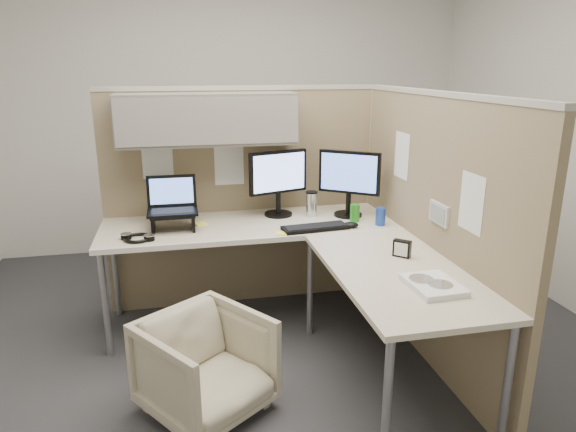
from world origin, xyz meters
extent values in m
plane|color=#2A2A2E|center=(0.00, 0.00, 0.00)|extent=(4.50, 4.50, 0.00)
cube|color=#8F7C5D|center=(-0.10, 0.90, 0.80)|extent=(2.00, 0.05, 1.60)
cube|color=#A8A399|center=(-0.10, 0.90, 1.61)|extent=(2.00, 0.06, 0.03)
cube|color=slate|center=(-0.35, 0.75, 1.42)|extent=(1.20, 0.34, 0.34)
cube|color=gray|center=(-0.35, 0.57, 1.42)|extent=(1.18, 0.01, 0.30)
plane|color=white|center=(-0.70, 0.87, 1.15)|extent=(0.26, 0.00, 0.26)
plane|color=white|center=(-0.20, 0.87, 1.08)|extent=(0.26, 0.00, 0.26)
cube|color=#8F7C5D|center=(0.90, -0.10, 0.80)|extent=(0.05, 2.00, 1.60)
cube|color=#A8A399|center=(0.90, -0.10, 1.61)|extent=(0.06, 2.00, 0.03)
cube|color=#A8A399|center=(0.90, 0.90, 0.80)|extent=(0.06, 0.06, 1.60)
cube|color=silver|center=(0.87, -0.25, 0.96)|extent=(0.02, 0.20, 0.12)
cube|color=gray|center=(0.86, -0.25, 0.96)|extent=(0.00, 0.16, 0.09)
plane|color=white|center=(0.87, 0.30, 1.20)|extent=(0.00, 0.26, 0.26)
plane|color=white|center=(0.87, -0.55, 1.10)|extent=(0.00, 0.26, 0.26)
cube|color=beige|center=(-0.10, 0.54, 0.71)|extent=(2.00, 0.68, 0.03)
cube|color=beige|center=(0.54, -0.45, 0.71)|extent=(0.68, 1.30, 0.03)
cube|color=white|center=(-0.10, 0.20, 0.71)|extent=(2.00, 0.02, 0.03)
cylinder|color=gray|center=(-1.05, 0.25, 0.35)|extent=(0.04, 0.04, 0.70)
cylinder|color=gray|center=(-1.05, 0.83, 0.35)|extent=(0.04, 0.04, 0.70)
cylinder|color=gray|center=(0.25, -1.05, 0.35)|extent=(0.04, 0.04, 0.70)
cylinder|color=gray|center=(0.83, -1.05, 0.35)|extent=(0.04, 0.04, 0.70)
cylinder|color=gray|center=(0.25, 0.25, 0.35)|extent=(0.04, 0.04, 0.70)
imported|color=beige|center=(-0.48, -0.42, 0.29)|extent=(0.77, 0.76, 0.58)
cylinder|color=black|center=(0.12, 0.69, 0.74)|extent=(0.20, 0.20, 0.02)
cylinder|color=black|center=(0.12, 0.69, 0.82)|extent=(0.04, 0.04, 0.15)
cube|color=black|center=(0.12, 0.69, 1.05)|extent=(0.43, 0.16, 0.30)
cube|color=#91A7FB|center=(0.13, 0.67, 1.05)|extent=(0.38, 0.12, 0.26)
cylinder|color=black|center=(0.61, 0.57, 0.74)|extent=(0.20, 0.20, 0.02)
cylinder|color=black|center=(0.61, 0.57, 0.82)|extent=(0.04, 0.04, 0.15)
cube|color=black|center=(0.61, 0.57, 1.05)|extent=(0.38, 0.29, 0.30)
cube|color=#5A82F5|center=(0.60, 0.55, 1.05)|extent=(0.33, 0.24, 0.26)
cube|color=black|center=(-0.61, 0.50, 0.84)|extent=(0.28, 0.23, 0.01)
cube|color=black|center=(-0.74, 0.50, 0.79)|extent=(0.02, 0.21, 0.11)
cube|color=black|center=(-0.49, 0.50, 0.79)|extent=(0.02, 0.21, 0.11)
cube|color=black|center=(-0.61, 0.50, 0.85)|extent=(0.32, 0.23, 0.02)
cube|color=black|center=(-0.61, 0.64, 0.96)|extent=(0.32, 0.05, 0.21)
cube|color=#598CF2|center=(-0.61, 0.63, 0.96)|extent=(0.28, 0.04, 0.17)
cube|color=black|center=(0.29, 0.30, 0.74)|extent=(0.44, 0.19, 0.02)
ellipsoid|color=black|center=(0.54, 0.29, 0.75)|extent=(0.12, 0.10, 0.04)
cylinder|color=silver|center=(0.35, 0.62, 0.81)|extent=(0.08, 0.08, 0.17)
cylinder|color=black|center=(0.35, 0.62, 0.90)|extent=(0.08, 0.08, 0.01)
cylinder|color=#1E3FA5|center=(0.75, 0.31, 0.79)|extent=(0.07, 0.07, 0.12)
cylinder|color=#268C1E|center=(0.61, 0.42, 0.79)|extent=(0.07, 0.07, 0.12)
cube|color=#F3FD42|center=(0.06, 0.26, 0.73)|extent=(0.09, 0.09, 0.01)
cube|color=#F3FD42|center=(-0.44, 0.58, 0.73)|extent=(0.10, 0.10, 0.01)
torus|color=black|center=(-0.83, 0.34, 0.74)|extent=(0.23, 0.23, 0.02)
cylinder|color=black|center=(-0.90, 0.37, 0.75)|extent=(0.07, 0.07, 0.03)
cylinder|color=black|center=(-0.76, 0.31, 0.75)|extent=(0.07, 0.07, 0.03)
cube|color=white|center=(0.61, -0.71, 0.74)|extent=(0.24, 0.30, 0.03)
cylinder|color=silver|center=(0.63, -0.74, 0.76)|extent=(0.12, 0.12, 0.00)
cylinder|color=silver|center=(0.57, -0.66, 0.76)|extent=(0.12, 0.12, 0.00)
cube|color=black|center=(0.64, -0.28, 0.78)|extent=(0.10, 0.09, 0.10)
cube|color=white|center=(0.63, -0.30, 0.78)|extent=(0.06, 0.06, 0.08)
camera|label=1|loc=(-0.57, -2.79, 1.77)|focal=32.00mm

